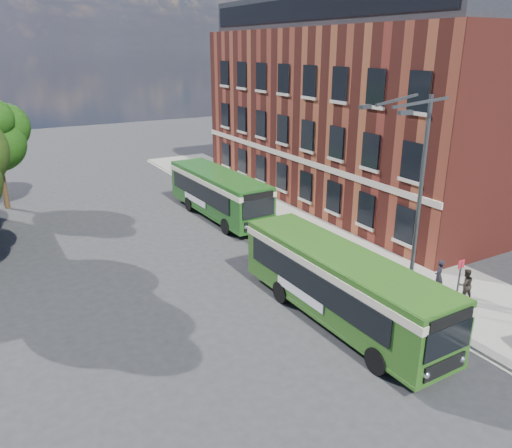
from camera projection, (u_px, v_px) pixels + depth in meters
ground at (290, 305)px, 22.13m from camera, size 120.00×120.00×0.00m
pavement at (312, 224)px, 31.93m from camera, size 6.00×48.00×0.15m
kerb_line at (272, 234)px, 30.52m from camera, size 0.12×48.00×0.01m
brick_office at (362, 103)px, 36.17m from camera, size 12.10×26.00×14.20m
street_lamp at (414, 197)px, 21.16m from camera, size 2.96×2.38×9.00m
bus_stop_sign at (458, 283)px, 20.81m from camera, size 0.35×0.08×2.52m
bus_front at (340, 280)px, 20.27m from camera, size 2.79×10.88×3.02m
bus_rear at (219, 190)px, 33.04m from camera, size 2.89×10.27×3.02m
pedestrian_a at (439, 276)px, 22.73m from camera, size 0.68×0.58×1.57m
pedestrian_b at (465, 285)px, 21.98m from camera, size 0.89×0.79×1.50m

